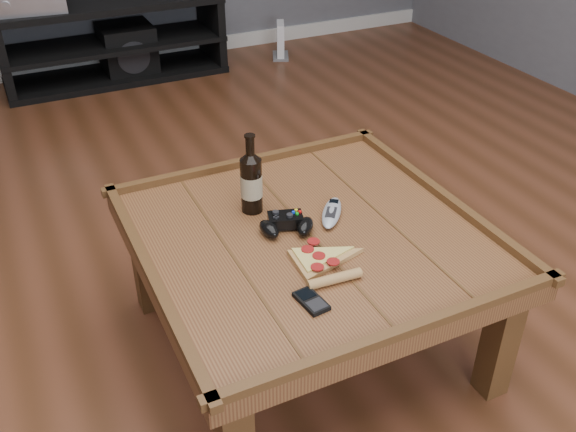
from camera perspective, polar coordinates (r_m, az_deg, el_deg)
name	(u,v)px	position (r m, az deg, el deg)	size (l,w,h in m)	color
ground	(307,343)	(2.21, 1.72, -11.25)	(6.00, 6.00, 0.00)	#492715
baseboard	(109,59)	(4.69, -15.61, 13.26)	(5.00, 0.02, 0.10)	silver
coffee_table	(309,250)	(1.96, 1.91, -3.00)	(1.03, 1.03, 0.48)	#512B17
media_console	(113,41)	(4.41, -15.31, 14.76)	(1.40, 0.45, 0.50)	black
beer_bottle	(251,181)	(1.98, -3.29, 3.13)	(0.07, 0.07, 0.26)	black
game_controller	(286,224)	(1.92, -0.15, -0.73)	(0.18, 0.15, 0.05)	black
pizza_slice	(321,262)	(1.79, 2.95, -4.08)	(0.19, 0.29, 0.03)	tan
smartphone	(311,301)	(1.67, 2.08, -7.56)	(0.07, 0.11, 0.01)	black
remote_control	(332,213)	(2.00, 3.90, 0.31)	(0.15, 0.18, 0.03)	#999FA7
subwoofer	(128,50)	(4.47, -14.06, 14.10)	(0.33, 0.34, 0.33)	black
game_console	(281,42)	(4.69, -0.67, 15.23)	(0.18, 0.22, 0.25)	slate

